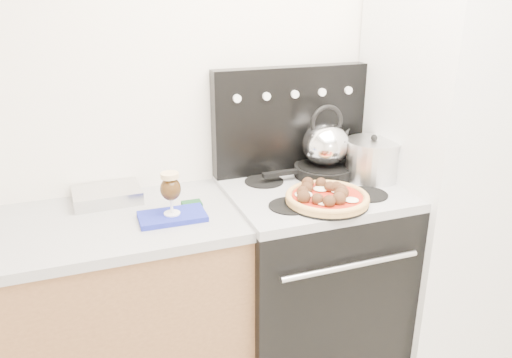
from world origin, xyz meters
name	(u,v)px	position (x,y,z in m)	size (l,w,h in m)	color
room_shell	(441,192)	(0.00, 0.29, 1.25)	(3.52, 3.01, 2.52)	#B8AE9D
base_cabinet	(66,330)	(-1.02, 1.20, 0.43)	(1.45, 0.60, 0.86)	brown
countertop	(50,233)	(-1.02, 1.20, 0.88)	(1.48, 0.63, 0.04)	#A5A5A8
stove_body	(310,281)	(0.08, 1.18, 0.44)	(0.76, 0.65, 0.88)	black
cooktop	(314,192)	(0.08, 1.18, 0.90)	(0.76, 0.65, 0.04)	#ADADB2
backguard	(290,120)	(0.08, 1.45, 1.17)	(0.76, 0.08, 0.50)	black
fridge	(446,166)	(0.78, 1.15, 0.95)	(0.64, 0.68, 1.90)	silver
foil_sheet	(107,195)	(-0.79, 1.39, 0.93)	(0.28, 0.20, 0.06)	white
oven_mitt	(172,216)	(-0.57, 1.12, 0.91)	(0.26, 0.15, 0.02)	#1D27A0
beer_glass	(171,193)	(-0.57, 1.12, 1.01)	(0.08, 0.08, 0.18)	#36210C
pizza_pan	(327,202)	(0.05, 1.00, 0.93)	(0.34, 0.34, 0.01)	black
pizza	(327,196)	(0.05, 1.00, 0.96)	(0.34, 0.34, 0.05)	#F0A061
skillet	(324,171)	(0.20, 1.30, 0.95)	(0.29, 0.29, 0.05)	black
tea_kettle	(326,141)	(0.20, 1.30, 1.09)	(0.22, 0.22, 0.24)	silver
stock_pot	(372,161)	(0.39, 1.19, 1.01)	(0.24, 0.24, 0.18)	silver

